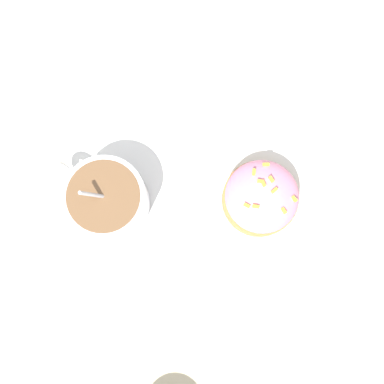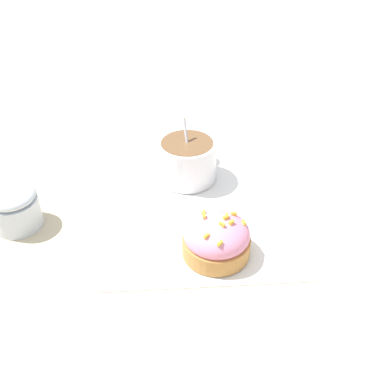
# 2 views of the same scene
# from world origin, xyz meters

# --- Properties ---
(ground_plane) EXTENTS (3.00, 3.00, 0.00)m
(ground_plane) POSITION_xyz_m (0.00, 0.00, 0.00)
(ground_plane) COLOR #C6B793
(paper_napkin) EXTENTS (0.28, 0.27, 0.00)m
(paper_napkin) POSITION_xyz_m (0.00, 0.00, 0.00)
(paper_napkin) COLOR white
(paper_napkin) RESTS_ON ground_plane
(coffee_cup) EXTENTS (0.11, 0.09, 0.10)m
(coffee_cup) POSITION_xyz_m (0.08, 0.01, 0.04)
(coffee_cup) COLOR white
(coffee_cup) RESTS_ON paper_napkin
(frosted_pastry) EXTENTS (0.09, 0.09, 0.06)m
(frosted_pastry) POSITION_xyz_m (-0.08, -0.01, 0.03)
(frosted_pastry) COLOR #C18442
(frosted_pastry) RESTS_ON paper_napkin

